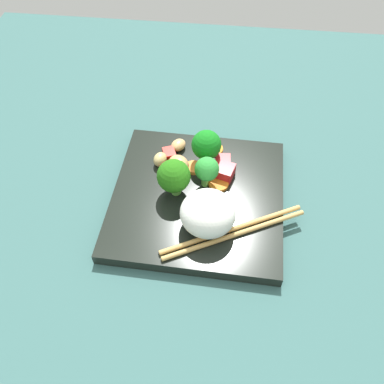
# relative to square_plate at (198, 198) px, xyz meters

# --- Properties ---
(ground_plane) EXTENTS (1.10, 1.10, 0.02)m
(ground_plane) POSITION_rel_square_plate_xyz_m (0.00, 0.00, -0.02)
(ground_plane) COLOR #345D59
(square_plate) EXTENTS (0.27, 0.27, 0.02)m
(square_plate) POSITION_rel_square_plate_xyz_m (0.00, 0.00, 0.00)
(square_plate) COLOR black
(square_plate) RESTS_ON ground_plane
(rice_mound) EXTENTS (0.09, 0.09, 0.06)m
(rice_mound) POSITION_rel_square_plate_xyz_m (-0.02, 0.06, 0.04)
(rice_mound) COLOR white
(rice_mound) RESTS_ON square_plate
(broccoli_floret_0) EXTENTS (0.05, 0.05, 0.06)m
(broccoli_floret_0) POSITION_rel_square_plate_xyz_m (0.04, -0.00, 0.05)
(broccoli_floret_0) COLOR #59A03E
(broccoli_floret_0) RESTS_ON square_plate
(broccoli_floret_1) EXTENTS (0.04, 0.04, 0.06)m
(broccoli_floret_1) POSITION_rel_square_plate_xyz_m (-0.01, -0.02, 0.04)
(broccoli_floret_1) COLOR #70C14D
(broccoli_floret_1) RESTS_ON square_plate
(broccoli_floret_2) EXTENTS (0.05, 0.05, 0.06)m
(broccoli_floret_2) POSITION_rel_square_plate_xyz_m (-0.01, -0.07, 0.05)
(broccoli_floret_2) COLOR #62A445
(broccoli_floret_2) RESTS_ON square_plate
(carrot_slice_0) EXTENTS (0.03, 0.03, 0.01)m
(carrot_slice_0) POSITION_rel_square_plate_xyz_m (0.01, -0.05, 0.01)
(carrot_slice_0) COLOR orange
(carrot_slice_0) RESTS_ON square_plate
(carrot_slice_1) EXTENTS (0.04, 0.04, 0.01)m
(carrot_slice_1) POSITION_rel_square_plate_xyz_m (-0.03, -0.02, 0.01)
(carrot_slice_1) COLOR orange
(carrot_slice_1) RESTS_ON square_plate
(carrot_slice_2) EXTENTS (0.04, 0.04, 0.00)m
(carrot_slice_2) POSITION_rel_square_plate_xyz_m (-0.02, -0.10, 0.01)
(carrot_slice_2) COLOR orange
(carrot_slice_2) RESTS_ON square_plate
(pepper_chunk_0) EXTENTS (0.04, 0.04, 0.01)m
(pepper_chunk_0) POSITION_rel_square_plate_xyz_m (0.04, -0.03, 0.02)
(pepper_chunk_0) COLOR red
(pepper_chunk_0) RESTS_ON square_plate
(pepper_chunk_1) EXTENTS (0.04, 0.04, 0.02)m
(pepper_chunk_1) POSITION_rel_square_plate_xyz_m (-0.04, -0.04, 0.02)
(pepper_chunk_1) COLOR red
(pepper_chunk_1) RESTS_ON square_plate
(pepper_chunk_2) EXTENTS (0.03, 0.03, 0.01)m
(pepper_chunk_2) POSITION_rel_square_plate_xyz_m (0.06, -0.08, 0.02)
(pepper_chunk_2) COLOR red
(pepper_chunk_2) RESTS_ON square_plate
(pepper_chunk_3) EXTENTS (0.03, 0.02, 0.02)m
(pepper_chunk_3) POSITION_rel_square_plate_xyz_m (-0.03, -0.06, 0.02)
(pepper_chunk_3) COLOR red
(pepper_chunk_3) RESTS_ON square_plate
(chicken_piece_0) EXTENTS (0.03, 0.03, 0.02)m
(chicken_piece_0) POSITION_rel_square_plate_xyz_m (0.07, -0.06, 0.02)
(chicken_piece_0) COLOR tan
(chicken_piece_0) RESTS_ON square_plate
(chicken_piece_1) EXTENTS (0.03, 0.04, 0.02)m
(chicken_piece_1) POSITION_rel_square_plate_xyz_m (0.04, -0.10, 0.02)
(chicken_piece_1) COLOR tan
(chicken_piece_1) RESTS_ON square_plate
(chicken_piece_2) EXTENTS (0.05, 0.05, 0.02)m
(chicken_piece_2) POSITION_rel_square_plate_xyz_m (0.04, -0.05, 0.02)
(chicken_piece_2) COLOR tan
(chicken_piece_2) RESTS_ON square_plate
(chopstick_pair) EXTENTS (0.21, 0.12, 0.01)m
(chopstick_pair) POSITION_rel_square_plate_xyz_m (-0.06, 0.07, 0.01)
(chopstick_pair) COLOR tan
(chopstick_pair) RESTS_ON square_plate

